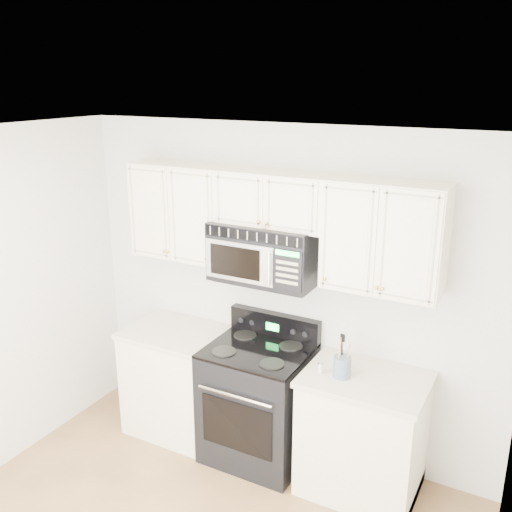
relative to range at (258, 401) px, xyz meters
The scene contains 9 objects.
room 1.64m from the range, 88.03° to the right, with size 3.51×3.51×2.61m.
base_cabinet_left 0.75m from the range, behind, with size 0.86×0.65×0.92m.
base_cabinet_right 0.85m from the range, ahead, with size 0.86×0.65×0.92m.
range is the anchor object (origin of this frame).
upper_cabinets 1.46m from the range, 72.72° to the left, with size 2.44×0.37×0.75m.
microwave 1.19m from the range, 94.64° to the left, with size 0.80×0.45×0.44m.
utensil_crock 0.87m from the range, ahead, with size 0.12×0.12×0.33m.
shaker_salt 0.74m from the range, 10.26° to the right, with size 0.04×0.04×0.09m.
shaker_pepper 0.84m from the range, ahead, with size 0.04×0.04×0.10m.
Camera 1 is at (1.80, -2.04, 2.91)m, focal length 40.00 mm.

